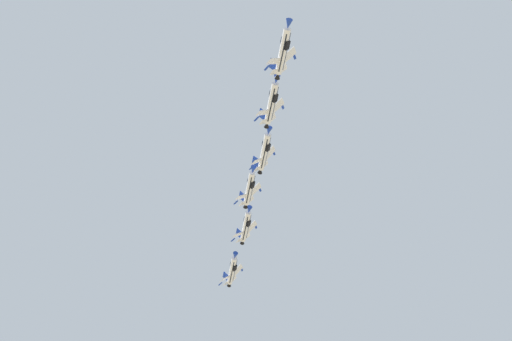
{
  "coord_description": "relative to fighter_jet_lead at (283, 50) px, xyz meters",
  "views": [
    {
      "loc": [
        -3.79,
        -4.17,
        1.99
      ],
      "look_at": [
        8.94,
        116.97,
        138.29
      ],
      "focal_mm": 47.16,
      "sensor_mm": 36.0,
      "label": 1
    }
  ],
  "objects": [
    {
      "name": "fighter_jet_lead",
      "position": [
        0.0,
        0.0,
        0.0
      ],
      "size": [
        7.96,
        15.95,
        7.17
      ],
      "rotation": [
        0.0,
        0.78,
        3.19
      ],
      "color": "white"
    },
    {
      "name": "fighter_jet_left_wing",
      "position": [
        -0.77,
        15.54,
        0.82
      ],
      "size": [
        7.95,
        15.95,
        7.18
      ],
      "rotation": [
        0.0,
        0.78,
        3.19
      ],
      "color": "white"
    },
    {
      "name": "fighter_jet_trail_slot",
      "position": [
        -5.23,
        81.31,
        1.55
      ],
      "size": [
        7.81,
        15.95,
        7.32
      ],
      "rotation": [
        0.0,
        0.8,
        3.19
      ],
      "color": "white"
    },
    {
      "name": "fighter_jet_right_wing",
      "position": [
        -0.63,
        32.28,
        1.9
      ],
      "size": [
        7.31,
        15.95,
        7.77
      ],
      "rotation": [
        0.0,
        0.87,
        3.19
      ],
      "color": "white"
    },
    {
      "name": "fighter_jet_right_outer",
      "position": [
        -2.62,
        64.05,
        4.47
      ],
      "size": [
        8.08,
        15.95,
        7.04
      ],
      "rotation": [
        0.0,
        0.76,
        3.19
      ],
      "color": "white"
    },
    {
      "name": "fighter_jet_left_outer",
      "position": [
        -3.14,
        47.62,
        3.66
      ],
      "size": [
        8.09,
        15.95,
        7.03
      ],
      "rotation": [
        0.0,
        0.76,
        3.19
      ],
      "color": "white"
    }
  ]
}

